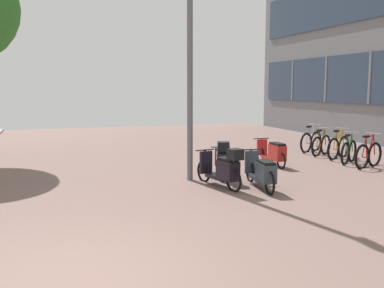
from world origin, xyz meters
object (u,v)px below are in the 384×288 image
object	(u,v)px
scooter_extra	(262,172)
lamp_post	(190,37)
bicycle_rack_08	(311,142)
scooter_near	(223,169)
bicycle_rack_05	(349,152)
bicycle_rack_06	(339,147)
bicycle_rack_07	(321,145)
scooter_far	(273,153)
bicycle_rack_04	(369,155)
scooter_mid	(222,161)

from	to	relation	value
scooter_extra	lamp_post	world-z (taller)	lamp_post
bicycle_rack_08	scooter_near	xyz separation A→B (m)	(-5.17, -4.23, 0.09)
bicycle_rack_05	scooter_near	distance (m)	5.25
bicycle_rack_06	bicycle_rack_07	bearing A→B (deg)	97.20
bicycle_rack_05	bicycle_rack_06	distance (m)	0.82
scooter_far	scooter_extra	size ratio (longest dim) A/B	0.99
bicycle_rack_04	scooter_near	xyz separation A→B (m)	(-4.96, -1.06, 0.09)
bicycle_rack_04	bicycle_rack_07	size ratio (longest dim) A/B	1.13
scooter_mid	bicycle_rack_05	bearing A→B (deg)	10.65
bicycle_rack_04	bicycle_rack_05	xyz separation A→B (m)	(-0.05, 0.79, -0.02)
scooter_mid	lamp_post	bearing A→B (deg)	175.04
bicycle_rack_07	scooter_near	bearing A→B (deg)	-145.71
bicycle_rack_04	bicycle_rack_06	distance (m)	1.59
bicycle_rack_04	bicycle_rack_07	xyz separation A→B (m)	(0.08, 2.37, -0.02)
bicycle_rack_07	scooter_extra	distance (m)	5.71
bicycle_rack_05	bicycle_rack_07	world-z (taller)	bicycle_rack_05
scooter_near	scooter_far	world-z (taller)	scooter_near
bicycle_rack_08	lamp_post	xyz separation A→B (m)	(-5.61, -3.15, 3.12)
lamp_post	bicycle_rack_04	bearing A→B (deg)	-0.15
bicycle_rack_06	bicycle_rack_08	bearing A→B (deg)	88.91
scooter_mid	lamp_post	size ratio (longest dim) A/B	0.25
scooter_near	scooter_mid	size ratio (longest dim) A/B	1.10
bicycle_rack_06	scooter_mid	world-z (taller)	scooter_mid
bicycle_rack_05	bicycle_rack_06	world-z (taller)	bicycle_rack_06
bicycle_rack_07	scooter_extra	xyz separation A→B (m)	(-4.26, -3.81, 0.05)
bicycle_rack_06	bicycle_rack_04	bearing A→B (deg)	-96.33
bicycle_rack_05	scooter_extra	bearing A→B (deg)	-151.64
bicycle_rack_07	scooter_far	size ratio (longest dim) A/B	0.66
bicycle_rack_07	lamp_post	bearing A→B (deg)	-156.71
scooter_near	scooter_mid	distance (m)	1.08
scooter_far	lamp_post	distance (m)	4.39
bicycle_rack_05	lamp_post	world-z (taller)	lamp_post
bicycle_rack_04	scooter_far	world-z (taller)	bicycle_rack_04
bicycle_rack_04	lamp_post	world-z (taller)	lamp_post
bicycle_rack_05	bicycle_rack_07	bearing A→B (deg)	85.38
scooter_mid	bicycle_rack_07	bearing A→B (deg)	27.63
bicycle_rack_08	scooter_near	size ratio (longest dim) A/B	0.75
bicycle_rack_04	scooter_extra	distance (m)	4.42
bicycle_rack_06	bicycle_rack_08	distance (m)	1.58
bicycle_rack_07	scooter_far	world-z (taller)	bicycle_rack_07
bicycle_rack_05	scooter_near	bearing A→B (deg)	-159.33
bicycle_rack_08	scooter_mid	bearing A→B (deg)	-145.98
bicycle_rack_08	scooter_near	bearing A→B (deg)	-140.72
bicycle_rack_07	scooter_mid	bearing A→B (deg)	-152.37
bicycle_rack_05	scooter_extra	world-z (taller)	bicycle_rack_05
lamp_post	scooter_mid	bearing A→B (deg)	-4.96
scooter_far	bicycle_rack_04	bearing A→B (deg)	-23.61
bicycle_rack_07	scooter_near	world-z (taller)	scooter_near
bicycle_rack_04	bicycle_rack_06	size ratio (longest dim) A/B	1.04
scooter_far	bicycle_rack_05	bearing A→B (deg)	-6.85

